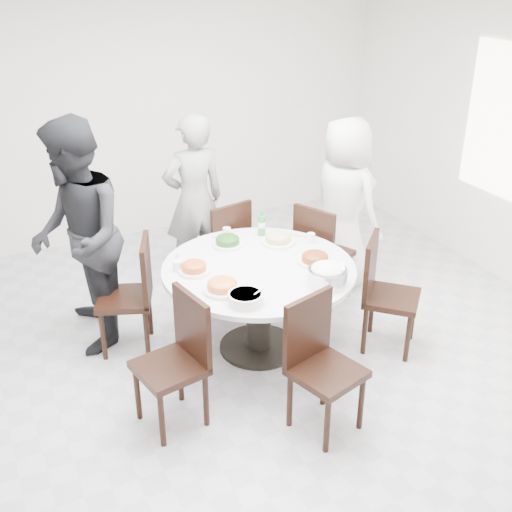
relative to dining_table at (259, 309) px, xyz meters
name	(u,v)px	position (x,y,z in m)	size (l,w,h in m)	color
floor	(241,378)	(-0.30, -0.30, -0.38)	(6.00, 6.00, 0.01)	#B7B7BC
wall_back	(121,111)	(-0.30, 2.70, 1.02)	(6.00, 0.01, 2.80)	white
dining_table	(259,309)	(0.00, 0.00, 0.00)	(1.50, 1.50, 0.75)	white
chair_ne	(324,252)	(0.90, 0.49, 0.10)	(0.42, 0.42, 0.95)	black
chair_n	(220,247)	(0.08, 0.99, 0.10)	(0.42, 0.42, 0.95)	black
chair_nw	(124,296)	(-0.95, 0.49, 0.10)	(0.42, 0.42, 0.95)	black
chair_sw	(169,365)	(-0.93, -0.55, 0.10)	(0.42, 0.42, 0.95)	black
chair_s	(327,370)	(-0.01, -1.05, 0.10)	(0.42, 0.42, 0.95)	black
chair_se	(392,296)	(0.97, -0.43, 0.10)	(0.42, 0.42, 0.95)	black
diner_right	(344,203)	(1.23, 0.71, 0.43)	(0.79, 0.51, 1.62)	white
diner_middle	(194,200)	(-0.02, 1.35, 0.45)	(0.60, 0.39, 1.65)	black
diner_left	(78,238)	(-1.21, 0.72, 0.56)	(0.91, 0.71, 1.88)	black
dish_greens	(228,242)	(-0.07, 0.45, 0.41)	(0.25, 0.25, 0.06)	white
dish_pale	(278,239)	(0.33, 0.31, 0.41)	(0.27, 0.27, 0.07)	white
dish_orange	(194,269)	(-0.48, 0.13, 0.41)	(0.24, 0.24, 0.06)	white
dish_redbrown	(315,260)	(0.42, -0.14, 0.41)	(0.26, 0.26, 0.07)	white
dish_tofu	(222,287)	(-0.40, -0.23, 0.41)	(0.28, 0.28, 0.07)	white
rice_bowl	(327,277)	(0.33, -0.47, 0.44)	(0.29, 0.29, 0.12)	silver
soup_bowl	(246,298)	(-0.32, -0.46, 0.41)	(0.25, 0.25, 0.08)	white
beverage_bottle	(262,223)	(0.28, 0.52, 0.49)	(0.06, 0.06, 0.23)	#337F3A
tea_cups	(224,234)	(-0.04, 0.59, 0.42)	(0.07, 0.07, 0.08)	white
chopsticks	(226,234)	(0.01, 0.66, 0.38)	(0.24, 0.04, 0.01)	tan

